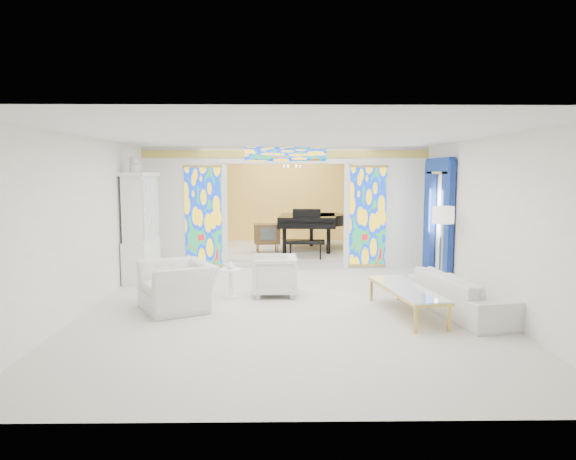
{
  "coord_description": "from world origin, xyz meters",
  "views": [
    {
      "loc": [
        -0.12,
        -10.7,
        2.4
      ],
      "look_at": [
        0.03,
        0.2,
        1.15
      ],
      "focal_mm": 32.0,
      "sensor_mm": 36.0,
      "label": 1
    }
  ],
  "objects_px": {
    "sofa": "(463,294)",
    "armchair_right": "(274,275)",
    "coffee_table": "(406,290)",
    "china_cabinet": "(141,228)",
    "grand_piano": "(312,221)",
    "armchair_left": "(177,286)",
    "tv_console": "(267,234)"
  },
  "relations": [
    {
      "from": "armchair_right",
      "to": "tv_console",
      "type": "height_order",
      "value": "tv_console"
    },
    {
      "from": "armchair_right",
      "to": "coffee_table",
      "type": "height_order",
      "value": "armchair_right"
    },
    {
      "from": "china_cabinet",
      "to": "armchair_left",
      "type": "distance_m",
      "value": 2.9
    },
    {
      "from": "armchair_left",
      "to": "grand_piano",
      "type": "height_order",
      "value": "grand_piano"
    },
    {
      "from": "china_cabinet",
      "to": "sofa",
      "type": "height_order",
      "value": "china_cabinet"
    },
    {
      "from": "armchair_left",
      "to": "coffee_table",
      "type": "distance_m",
      "value": 3.94
    },
    {
      "from": "armchair_right",
      "to": "sofa",
      "type": "distance_m",
      "value": 3.49
    },
    {
      "from": "armchair_right",
      "to": "grand_piano",
      "type": "xyz_separation_m",
      "value": [
        1.04,
        4.84,
        0.6
      ]
    },
    {
      "from": "grand_piano",
      "to": "tv_console",
      "type": "bearing_deg",
      "value": -149.69
    },
    {
      "from": "sofa",
      "to": "armchair_right",
      "type": "bearing_deg",
      "value": 55.44
    },
    {
      "from": "tv_console",
      "to": "grand_piano",
      "type": "bearing_deg",
      "value": 16.94
    },
    {
      "from": "armchair_right",
      "to": "coffee_table",
      "type": "xyz_separation_m",
      "value": [
        2.24,
        -1.41,
        0.03
      ]
    },
    {
      "from": "sofa",
      "to": "armchair_left",
      "type": "bearing_deg",
      "value": 74.36
    },
    {
      "from": "china_cabinet",
      "to": "grand_piano",
      "type": "height_order",
      "value": "china_cabinet"
    },
    {
      "from": "china_cabinet",
      "to": "armchair_left",
      "type": "relative_size",
      "value": 2.15
    },
    {
      "from": "armchair_right",
      "to": "sofa",
      "type": "bearing_deg",
      "value": 65.88
    },
    {
      "from": "sofa",
      "to": "tv_console",
      "type": "relative_size",
      "value": 2.96
    },
    {
      "from": "sofa",
      "to": "grand_piano",
      "type": "height_order",
      "value": "grand_piano"
    },
    {
      "from": "coffee_table",
      "to": "grand_piano",
      "type": "height_order",
      "value": "grand_piano"
    },
    {
      "from": "sofa",
      "to": "coffee_table",
      "type": "height_order",
      "value": "sofa"
    },
    {
      "from": "armchair_right",
      "to": "tv_console",
      "type": "relative_size",
      "value": 1.1
    },
    {
      "from": "grand_piano",
      "to": "sofa",
      "type": "bearing_deg",
      "value": -66.39
    },
    {
      "from": "armchair_left",
      "to": "sofa",
      "type": "relative_size",
      "value": 0.54
    },
    {
      "from": "sofa",
      "to": "coffee_table",
      "type": "relative_size",
      "value": 1.07
    },
    {
      "from": "armchair_left",
      "to": "tv_console",
      "type": "bearing_deg",
      "value": 136.05
    },
    {
      "from": "coffee_table",
      "to": "tv_console",
      "type": "distance_m",
      "value": 6.15
    },
    {
      "from": "china_cabinet",
      "to": "armchair_left",
      "type": "bearing_deg",
      "value": -62.89
    },
    {
      "from": "coffee_table",
      "to": "china_cabinet",
      "type": "bearing_deg",
      "value": 150.87
    },
    {
      "from": "coffee_table",
      "to": "sofa",
      "type": "bearing_deg",
      "value": 1.16
    },
    {
      "from": "tv_console",
      "to": "coffee_table",
      "type": "bearing_deg",
      "value": -75.05
    },
    {
      "from": "armchair_right",
      "to": "sofa",
      "type": "relative_size",
      "value": 0.37
    },
    {
      "from": "grand_piano",
      "to": "tv_console",
      "type": "xyz_separation_m",
      "value": [
        -1.29,
        -0.63,
        -0.3
      ]
    }
  ]
}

